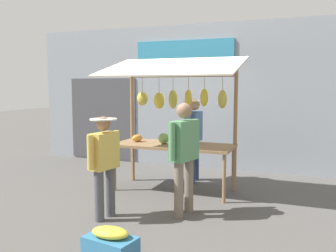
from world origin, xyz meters
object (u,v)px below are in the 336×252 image
object	(u,v)px
vendor_with_sunhat	(194,133)
shopper_with_shopping_bag	(104,160)
market_stall	(174,108)
shopper_in_striped_shirt	(184,150)
produce_crate_near	(110,248)

from	to	relation	value
vendor_with_sunhat	shopper_with_shopping_bag	bearing A→B (deg)	-13.29
shopper_with_shopping_bag	market_stall	bearing A→B (deg)	-3.14
vendor_with_sunhat	shopper_in_striped_shirt	xyz separation A→B (m)	(-0.44, 1.92, -0.01)
shopper_in_striped_shirt	shopper_with_shopping_bag	xyz separation A→B (m)	(1.04, 0.57, -0.12)
shopper_in_striped_shirt	produce_crate_near	bearing A→B (deg)	-173.24
market_stall	vendor_with_sunhat	world-z (taller)	market_stall
vendor_with_sunhat	shopper_with_shopping_bag	distance (m)	2.56
produce_crate_near	shopper_in_striped_shirt	bearing A→B (deg)	-97.58
produce_crate_near	market_stall	bearing A→B (deg)	-82.80
shopper_in_striped_shirt	produce_crate_near	size ratio (longest dim) A/B	2.76
market_stall	produce_crate_near	xyz separation A→B (m)	(-0.38, 3.02, -1.35)
vendor_with_sunhat	shopper_with_shopping_bag	world-z (taller)	vendor_with_sunhat
produce_crate_near	shopper_with_shopping_bag	bearing A→B (deg)	-56.90
vendor_with_sunhat	shopper_with_shopping_bag	size ratio (longest dim) A/B	1.12
vendor_with_sunhat	shopper_with_shopping_bag	xyz separation A→B (m)	(0.60, 2.49, -0.13)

